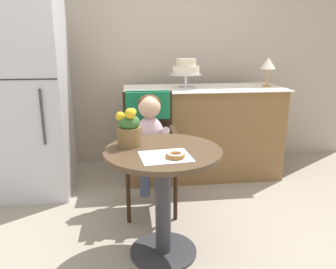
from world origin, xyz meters
name	(u,v)px	position (x,y,z in m)	size (l,w,h in m)	color
ground_plane	(163,252)	(0.00, 0.00, 0.00)	(8.00, 8.00, 0.00)	gray
back_wall	(144,39)	(0.00, 1.85, 1.35)	(4.80, 0.10, 2.70)	#B2A393
cafe_table	(163,182)	(0.00, 0.00, 0.51)	(0.72, 0.72, 0.72)	#4C3826
wicker_chair	(149,132)	(-0.04, 0.70, 0.64)	(0.42, 0.45, 0.95)	#332114
seated_child	(150,132)	(-0.04, 0.54, 0.68)	(0.27, 0.32, 0.73)	silver
paper_napkin	(165,157)	(0.00, -0.13, 0.72)	(0.28, 0.24, 0.00)	white
donut_front	(175,155)	(0.05, -0.16, 0.74)	(0.11, 0.11, 0.03)	#936033
flower_vase	(129,128)	(-0.20, 0.10, 0.83)	(0.15, 0.16, 0.25)	brown
display_counter	(203,132)	(0.55, 1.30, 0.45)	(1.56, 0.62, 0.90)	olive
tiered_cake_stand	(186,69)	(0.37, 1.30, 1.08)	(0.30, 0.30, 0.28)	silver
table_lamp	(268,64)	(1.18, 1.30, 1.12)	(0.15, 0.15, 0.28)	#B28C47
refrigerator	(29,100)	(-1.05, 1.10, 0.85)	(0.64, 0.63, 1.70)	silver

